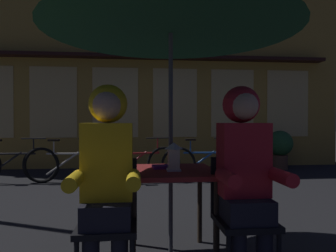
{
  "coord_description": "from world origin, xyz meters",
  "views": [
    {
      "loc": [
        -0.28,
        -2.54,
        1.14
      ],
      "look_at": [
        0.0,
        0.22,
        1.1
      ],
      "focal_mm": 33.03,
      "sensor_mm": 36.0,
      "label": 1
    }
  ],
  "objects": [
    {
      "name": "chair_left",
      "position": [
        -0.48,
        -0.37,
        0.49
      ],
      "size": [
        0.4,
        0.4,
        0.87
      ],
      "color": "black",
      "rests_on": "ground_plane"
    },
    {
      "name": "shopfront_building",
      "position": [
        -0.07,
        5.4,
        3.09
      ],
      "size": [
        10.0,
        0.93,
        6.2
      ],
      "color": "gold",
      "rests_on": "ground_plane"
    },
    {
      "name": "chair_right",
      "position": [
        0.48,
        -0.37,
        0.49
      ],
      "size": [
        0.4,
        0.4,
        0.87
      ],
      "color": "black",
      "rests_on": "ground_plane"
    },
    {
      "name": "book",
      "position": [
        -0.04,
        0.09,
        0.75
      ],
      "size": [
        0.21,
        0.16,
        0.02
      ],
      "primitive_type": "cube",
      "rotation": [
        0.0,
        0.0,
        0.1
      ],
      "color": "#661E7A",
      "rests_on": "cafe_table"
    },
    {
      "name": "lantern",
      "position": [
        0.02,
        -0.06,
        0.86
      ],
      "size": [
        0.11,
        0.11,
        0.23
      ],
      "color": "white",
      "rests_on": "cafe_table"
    },
    {
      "name": "cafe_table",
      "position": [
        0.0,
        0.0,
        0.64
      ],
      "size": [
        0.72,
        0.72,
        0.74
      ],
      "color": "maroon",
      "rests_on": "ground_plane"
    },
    {
      "name": "bicycle_fourth",
      "position": [
        1.01,
        3.22,
        0.35
      ],
      "size": [
        1.68,
        0.16,
        0.84
      ],
      "color": "black",
      "rests_on": "ground_plane"
    },
    {
      "name": "bicycle_second",
      "position": [
        -1.53,
        3.31,
        0.35
      ],
      "size": [
        1.68,
        0.16,
        0.84
      ],
      "color": "black",
      "rests_on": "ground_plane"
    },
    {
      "name": "bicycle_third",
      "position": [
        -0.27,
        3.23,
        0.35
      ],
      "size": [
        1.67,
        0.33,
        0.84
      ],
      "color": "black",
      "rests_on": "ground_plane"
    },
    {
      "name": "person_left_hooded",
      "position": [
        -0.48,
        -0.43,
        0.85
      ],
      "size": [
        0.45,
        0.56,
        1.4
      ],
      "color": "black",
      "rests_on": "ground_plane"
    },
    {
      "name": "patio_umbrella",
      "position": [
        0.0,
        0.0,
        2.06
      ],
      "size": [
        2.1,
        2.1,
        2.31
      ],
      "color": "#4C4C51",
      "rests_on": "ground_plane"
    },
    {
      "name": "potted_plant",
      "position": [
        3.12,
        4.5,
        0.54
      ],
      "size": [
        0.6,
        0.6,
        0.92
      ],
      "color": "brown",
      "rests_on": "ground_plane"
    },
    {
      "name": "bicycle_nearest",
      "position": [
        -2.58,
        3.38,
        0.35
      ],
      "size": [
        1.68,
        0.08,
        0.84
      ],
      "color": "black",
      "rests_on": "ground_plane"
    },
    {
      "name": "person_right_hooded",
      "position": [
        0.48,
        -0.43,
        0.85
      ],
      "size": [
        0.45,
        0.56,
        1.4
      ],
      "color": "black",
      "rests_on": "ground_plane"
    }
  ]
}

